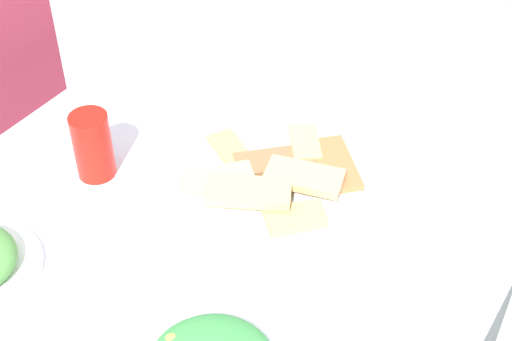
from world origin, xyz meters
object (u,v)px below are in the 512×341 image
Objects in this scene: pide_platter at (274,177)px; drinking_glass at (374,298)px; fork at (394,83)px; dining_table at (246,219)px; spoon at (377,78)px; paper_napkin at (385,82)px; soda_can at (93,146)px.

pide_platter is 3.21× the size of drinking_glass.
fork is (0.55, 0.22, -0.04)m from drinking_glass.
dining_table is 0.42m from spoon.
dining_table is 6.50× the size of spoon.
paper_napkin is 0.02m from spoon.
pide_platter reaches higher than spoon.
dining_table is 7.83× the size of paper_napkin.
spoon is at bearing 90.00° from paper_napkin.
drinking_glass reaches higher than spoon.
pide_platter is 0.38m from fork.
drinking_glass reaches higher than paper_napkin.
drinking_glass reaches higher than fork.
pide_platter is at bearing -165.19° from spoon.
drinking_glass reaches higher than dining_table.
pide_platter is at bearing -53.22° from dining_table.
spoon is (0.52, -0.28, -0.06)m from soda_can.
fork is at bearing -12.11° from dining_table.
soda_can reaches higher than pide_platter.
fork reaches higher than paper_napkin.
dining_table is at bearing -64.20° from soda_can.
dining_table is at bearing 65.37° from drinking_glass.
fork is (0.00, -0.02, 0.00)m from paper_napkin.
pide_platter is 0.38m from paper_napkin.
spoon is (0.00, 0.02, 0.00)m from paper_napkin.
drinking_glass is 0.52× the size of fork.
soda_can reaches higher than fork.
pide_platter is 0.38m from spoon.
pide_platter is 1.69× the size of spoon.
paper_napkin is at bearing 23.53° from drinking_glass.
soda_can is at bearing 115.80° from dining_table.
pide_platter is at bearing -62.43° from soda_can.
drinking_glass is (-0.14, -0.31, 0.13)m from dining_table.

